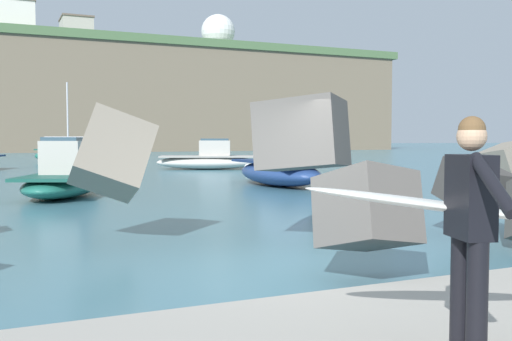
{
  "coord_description": "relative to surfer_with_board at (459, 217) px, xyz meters",
  "views": [
    {
      "loc": [
        -3.7,
        -7.11,
        1.85
      ],
      "look_at": [
        -0.3,
        0.5,
        1.4
      ],
      "focal_mm": 40.96,
      "sensor_mm": 36.0,
      "label": 1
    }
  ],
  "objects": [
    {
      "name": "ground_plane",
      "position": [
        0.61,
        3.83,
        -1.28
      ],
      "size": [
        400.0,
        400.0,
        0.0
      ],
      "primitive_type": "plane",
      "color": "#42707F"
    },
    {
      "name": "breakwater_jetty",
      "position": [
        3.31,
        5.27,
        -0.07
      ],
      "size": [
        31.8,
        8.28,
        2.61
      ],
      "color": "gray",
      "rests_on": "ground"
    },
    {
      "name": "surfer_with_board",
      "position": [
        0.0,
        0.0,
        0.0
      ],
      "size": [
        2.11,
        1.42,
        1.78
      ],
      "color": "black",
      "rests_on": "walkway_path"
    },
    {
      "name": "boat_near_left",
      "position": [
        7.13,
        17.32,
        -0.56
      ],
      "size": [
        2.21,
        5.68,
        2.24
      ],
      "color": "navy",
      "rests_on": "ground"
    },
    {
      "name": "boat_near_right",
      "position": [
        8.72,
        30.21,
        -0.68
      ],
      "size": [
        6.5,
        4.29,
        1.87
      ],
      "color": "beige",
      "rests_on": "ground"
    },
    {
      "name": "boat_mid_centre",
      "position": [
        -1.18,
        16.09,
        -0.7
      ],
      "size": [
        3.61,
        4.95,
        1.91
      ],
      "color": "#1E6656",
      "rests_on": "ground"
    },
    {
      "name": "boat_far_left",
      "position": [
        2.36,
        42.79,
        -0.68
      ],
      "size": [
        6.18,
        4.16,
        6.13
      ],
      "color": "#1E6656",
      "rests_on": "ground"
    },
    {
      "name": "mooring_buoy_middle",
      "position": [
        14.86,
        32.67,
        -1.06
      ],
      "size": [
        0.44,
        0.44,
        0.44
      ],
      "color": "yellow",
      "rests_on": "ground"
    },
    {
      "name": "mooring_buoy_outer",
      "position": [
        10.02,
        27.18,
        -1.06
      ],
      "size": [
        0.44,
        0.44,
        0.44
      ],
      "color": "silver",
      "rests_on": "ground"
    },
    {
      "name": "headland_bluff",
      "position": [
        15.55,
        96.72,
        7.11
      ],
      "size": [
        89.69,
        35.4,
        16.73
      ],
      "color": "#756651",
      "rests_on": "ground"
    },
    {
      "name": "radar_dome",
      "position": [
        35.65,
        100.85,
        19.93
      ],
      "size": [
        6.35,
        6.35,
        8.47
      ],
      "color": "silver",
      "rests_on": "headland_bluff"
    },
    {
      "name": "station_building_west",
      "position": [
        12.23,
        105.3,
        17.56
      ],
      "size": [
        6.82,
        5.53,
        4.2
      ],
      "color": "silver",
      "rests_on": "headland_bluff"
    },
    {
      "name": "station_building_central",
      "position": [
        -0.1,
        88.2,
        17.84
      ],
      "size": [
        5.38,
        6.45,
        4.76
      ],
      "color": "silver",
      "rests_on": "headland_bluff"
    },
    {
      "name": "station_building_east",
      "position": [
        10.54,
        105.67,
        18.76
      ],
      "size": [
        5.41,
        7.11,
        6.6
      ],
      "color": "#B2ADA3",
      "rests_on": "headland_bluff"
    }
  ]
}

